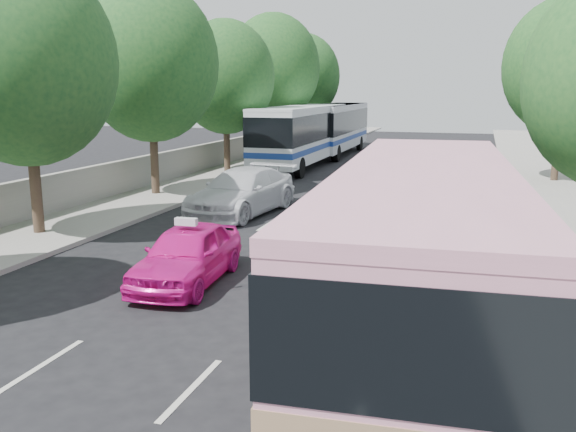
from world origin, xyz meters
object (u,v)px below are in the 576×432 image
at_px(tour_coach_front, 302,131).
at_px(tour_coach_rear, 335,125).
at_px(white_pickup, 242,192).
at_px(pink_bus, 424,243).
at_px(pink_taxi, 187,254).

xyz_separation_m(tour_coach_front, tour_coach_rear, (0.20, 7.98, -0.05)).
height_order(white_pickup, tour_coach_front, tour_coach_front).
relative_size(white_pickup, tour_coach_front, 0.48).
height_order(pink_bus, white_pickup, pink_bus).
height_order(pink_taxi, tour_coach_rear, tour_coach_rear).
bearing_deg(pink_bus, tour_coach_front, 107.04).
bearing_deg(pink_bus, white_pickup, 121.27).
bearing_deg(pink_bus, tour_coach_rear, 102.12).
bearing_deg(pink_taxi, white_pickup, 98.44).
bearing_deg(tour_coach_front, pink_bus, -69.28).
bearing_deg(tour_coach_rear, pink_taxi, -83.87).
bearing_deg(tour_coach_front, tour_coach_rear, 88.67).
bearing_deg(tour_coach_rear, pink_bus, -74.61).
bearing_deg(pink_taxi, tour_coach_front, 94.80).
xyz_separation_m(pink_bus, white_pickup, (-7.91, 11.35, -1.32)).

